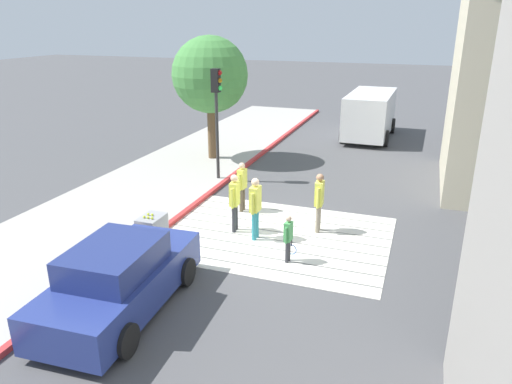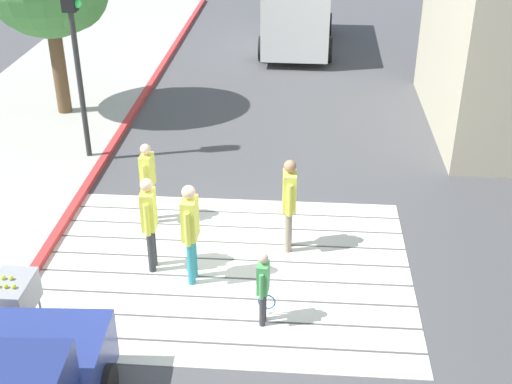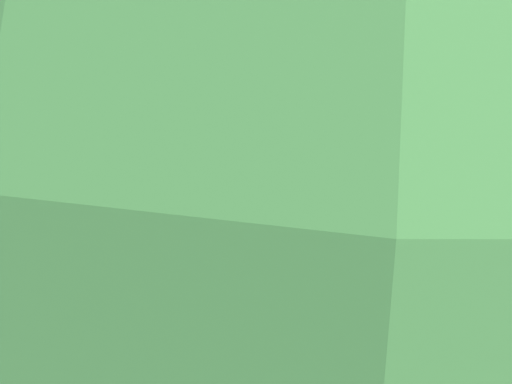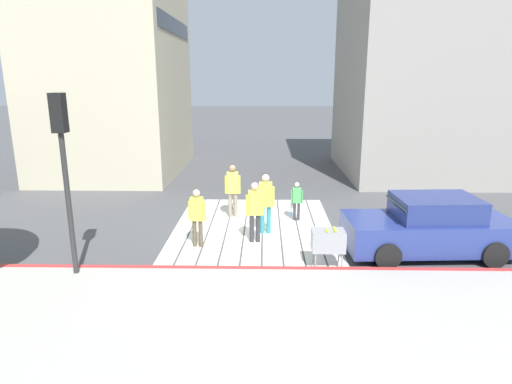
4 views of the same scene
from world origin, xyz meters
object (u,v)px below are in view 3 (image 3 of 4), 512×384
tennis_ball_cart (433,191)px  pedestrian_adult_trailing (218,171)px  street_tree (318,181)px  pedestrian_adult_side (299,214)px  car_parked_near_curb (434,156)px  pedestrian_adult_lead (303,172)px  pedestrian_teen_behind (325,184)px  pedestrian_child_with_racket (282,166)px  traffic_light_corner (331,147)px

tennis_ball_cart → pedestrian_adult_trailing: 4.76m
street_tree → pedestrian_adult_side: 6.65m
car_parked_near_curb → pedestrian_adult_lead: size_ratio=2.42×
pedestrian_teen_behind → pedestrian_child_with_racket: size_ratio=1.36×
pedestrian_adult_trailing → tennis_ball_cart: bearing=-146.6°
pedestrian_child_with_racket → tennis_ball_cart: bearing=-171.9°
pedestrian_child_with_racket → traffic_light_corner: bearing=128.5°
car_parked_near_curb → tennis_ball_cart: 2.91m
tennis_ball_cart → pedestrian_adult_side: 3.64m
traffic_light_corner → pedestrian_child_with_racket: bearing=-51.5°
pedestrian_adult_trailing → pedestrian_teen_behind: size_ratio=1.02×
pedestrian_adult_trailing → pedestrian_adult_side: 2.80m
pedestrian_adult_side → pedestrian_teen_behind: pedestrian_teen_behind is taller
car_parked_near_curb → pedestrian_adult_lead: 4.56m
traffic_light_corner → pedestrian_adult_lead: traffic_light_corner is taller
tennis_ball_cart → pedestrian_adult_side: pedestrian_adult_side is taller
pedestrian_adult_lead → pedestrian_adult_side: size_ratio=1.11×
pedestrian_adult_lead → pedestrian_teen_behind: pedestrian_adult_lead is taller
car_parked_near_curb → pedestrian_adult_side: size_ratio=2.68×
pedestrian_adult_side → pedestrian_teen_behind: bearing=-76.6°
street_tree → traffic_light_corner: bearing=-62.2°
street_tree → pedestrian_adult_trailing: bearing=-44.6°
car_parked_near_curb → pedestrian_adult_side: 6.18m
pedestrian_adult_lead → pedestrian_adult_side: bearing=120.8°
car_parked_near_curb → traffic_light_corner: size_ratio=1.03×
pedestrian_adult_trailing → pedestrian_child_with_racket: bearing=-98.5°
traffic_light_corner → pedestrian_child_with_racket: size_ratio=3.30×
street_tree → pedestrian_teen_behind: size_ratio=3.04×
street_tree → car_parked_near_curb: bearing=-75.5°
car_parked_near_curb → street_tree: bearing=104.5°
pedestrian_adult_trailing → pedestrian_teen_behind: pedestrian_adult_trailing is taller
pedestrian_adult_trailing → traffic_light_corner: bearing=144.2°
tennis_ball_cart → pedestrian_child_with_racket: pedestrian_child_with_racket is taller
car_parked_near_curb → pedestrian_child_with_racket: (2.75, 3.29, -0.01)m
traffic_light_corner → pedestrian_adult_lead: 5.76m
traffic_light_corner → pedestrian_adult_side: (1.97, -2.57, -2.08)m
traffic_light_corner → tennis_ball_cart: traffic_light_corner is taller
car_parked_near_curb → tennis_ball_cart: size_ratio=4.31×
pedestrian_adult_trailing → pedestrian_teen_behind: bearing=-161.2°
traffic_light_corner → pedestrian_teen_behind: size_ratio=2.43×
pedestrian_adult_lead → street_tree: bearing=122.3°
car_parked_near_curb → pedestrian_adult_trailing: size_ratio=2.46×
street_tree → pedestrian_teen_behind: (3.67, -6.68, -2.61)m
car_parked_near_curb → traffic_light_corner: traffic_light_corner is taller
pedestrian_adult_trailing → pedestrian_child_with_racket: (-0.31, -2.10, -0.32)m
pedestrian_teen_behind → traffic_light_corner: bearing=119.5°
pedestrian_adult_side → pedestrian_teen_behind: (0.37, -1.57, 0.07)m
car_parked_near_curb → pedestrian_teen_behind: pedestrian_teen_behind is taller
tennis_ball_cart → pedestrian_adult_lead: (2.40, 1.52, 0.36)m
pedestrian_adult_lead → pedestrian_adult_trailing: 1.91m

